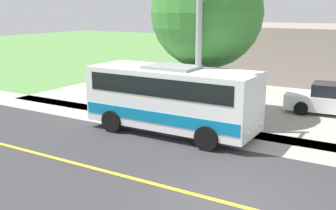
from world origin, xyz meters
TOP-DOWN VIEW (x-y plane):
  - ground_plane at (0.00, 0.00)m, footprint 120.00×120.00m
  - road_surface at (0.00, 0.00)m, footprint 8.00×100.00m
  - sidewalk at (-5.20, 0.00)m, footprint 2.40×100.00m
  - road_centre_line at (0.00, 0.00)m, footprint 0.16×100.00m
  - shuttle_bus_front at (-4.49, -4.27)m, footprint 2.64×6.94m
  - street_light_pole at (-4.88, -3.38)m, footprint 1.97×0.24m
  - parked_car_near at (-10.95, 0.91)m, footprint 2.30×4.54m
  - tree_curbside at (-7.40, -4.21)m, footprint 4.92×4.92m

SIDE VIEW (x-z plane):
  - ground_plane at x=0.00m, z-range 0.00..0.00m
  - sidewalk at x=-5.20m, z-range 0.00..0.01m
  - road_surface at x=0.00m, z-range 0.00..0.01m
  - road_centre_line at x=0.00m, z-range 0.01..0.01m
  - parked_car_near at x=-10.95m, z-range -0.04..1.41m
  - shuttle_bus_front at x=-4.49m, z-range 0.14..2.86m
  - street_light_pole at x=-4.88m, z-range 0.41..8.71m
  - tree_curbside at x=-7.40m, z-range 1.12..8.29m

